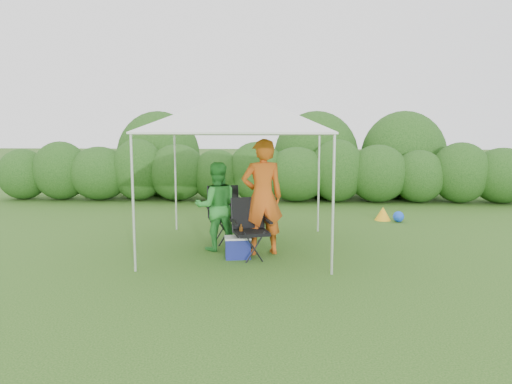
{
  "coord_description": "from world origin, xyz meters",
  "views": [
    {
      "loc": [
        0.75,
        -8.31,
        2.27
      ],
      "look_at": [
        0.28,
        0.4,
        1.05
      ],
      "focal_mm": 35.0,
      "sensor_mm": 36.0,
      "label": 1
    }
  ],
  "objects_px": {
    "chair_right": "(250,224)",
    "man": "(262,197)",
    "chair_left": "(224,211)",
    "cooler": "(238,247)",
    "woman": "(217,206)",
    "canopy": "(240,111)"
  },
  "relations": [
    {
      "from": "chair_left",
      "to": "canopy",
      "type": "bearing_deg",
      "value": -68.53
    },
    {
      "from": "chair_left",
      "to": "cooler",
      "type": "distance_m",
      "value": 1.3
    },
    {
      "from": "chair_left",
      "to": "man",
      "type": "bearing_deg",
      "value": -61.96
    },
    {
      "from": "canopy",
      "to": "cooler",
      "type": "relative_size",
      "value": 6.49
    },
    {
      "from": "canopy",
      "to": "man",
      "type": "bearing_deg",
      "value": -40.78
    },
    {
      "from": "canopy",
      "to": "woman",
      "type": "distance_m",
      "value": 1.73
    },
    {
      "from": "woman",
      "to": "cooler",
      "type": "distance_m",
      "value": 0.92
    },
    {
      "from": "chair_left",
      "to": "woman",
      "type": "distance_m",
      "value": 0.65
    },
    {
      "from": "chair_left",
      "to": "man",
      "type": "relative_size",
      "value": 0.53
    },
    {
      "from": "chair_right",
      "to": "canopy",
      "type": "bearing_deg",
      "value": 92.28
    },
    {
      "from": "chair_left",
      "to": "cooler",
      "type": "xyz_separation_m",
      "value": [
        0.36,
        -1.17,
        -0.42
      ]
    },
    {
      "from": "cooler",
      "to": "man",
      "type": "bearing_deg",
      "value": 28.84
    },
    {
      "from": "canopy",
      "to": "cooler",
      "type": "distance_m",
      "value": 2.37
    },
    {
      "from": "chair_right",
      "to": "man",
      "type": "bearing_deg",
      "value": 33.44
    },
    {
      "from": "canopy",
      "to": "woman",
      "type": "bearing_deg",
      "value": -165.45
    },
    {
      "from": "chair_right",
      "to": "woman",
      "type": "height_order",
      "value": "woman"
    },
    {
      "from": "man",
      "to": "cooler",
      "type": "relative_size",
      "value": 4.18
    },
    {
      "from": "canopy",
      "to": "woman",
      "type": "xyz_separation_m",
      "value": [
        -0.42,
        -0.11,
        -1.67
      ]
    },
    {
      "from": "chair_left",
      "to": "cooler",
      "type": "height_order",
      "value": "chair_left"
    },
    {
      "from": "chair_right",
      "to": "man",
      "type": "height_order",
      "value": "man"
    },
    {
      "from": "woman",
      "to": "canopy",
      "type": "bearing_deg",
      "value": -179.9
    },
    {
      "from": "chair_right",
      "to": "cooler",
      "type": "distance_m",
      "value": 0.44
    }
  ]
}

